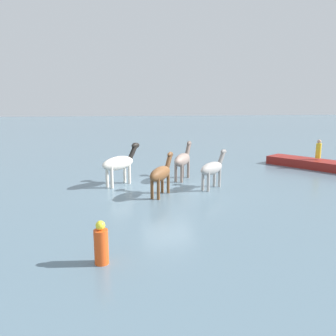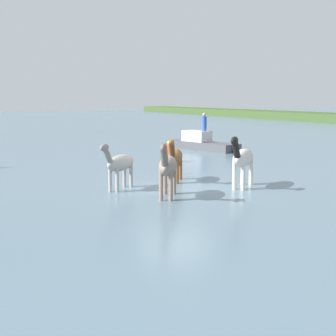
# 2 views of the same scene
# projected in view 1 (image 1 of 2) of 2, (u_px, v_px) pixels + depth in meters

# --- Properties ---
(ground_plane) EXTENTS (215.68, 215.68, 0.00)m
(ground_plane) POSITION_uv_depth(u_px,v_px,m) (168.00, 188.00, 15.56)
(ground_plane) COLOR slate
(horse_rear_stallion) EXTENTS (2.15, 1.59, 1.82)m
(horse_rear_stallion) POSITION_uv_depth(u_px,v_px,m) (161.00, 173.00, 14.10)
(horse_rear_stallion) COLOR brown
(horse_rear_stallion) RESTS_ON ground_plane
(horse_mid_herd) EXTENTS (2.37, 1.65, 1.97)m
(horse_mid_herd) POSITION_uv_depth(u_px,v_px,m) (183.00, 160.00, 17.17)
(horse_mid_herd) COLOR gray
(horse_mid_herd) RESTS_ON ground_plane
(horse_pinto_flank) EXTENTS (2.06, 2.20, 2.03)m
(horse_pinto_flank) POSITION_uv_depth(u_px,v_px,m) (119.00, 163.00, 15.96)
(horse_pinto_flank) COLOR silver
(horse_pinto_flank) RESTS_ON ground_plane
(horse_dark_mare) EXTENTS (1.80, 1.96, 1.80)m
(horse_dark_mare) POSITION_uv_depth(u_px,v_px,m) (213.00, 168.00, 15.31)
(horse_dark_mare) COLOR #9E9993
(horse_dark_mare) RESTS_ON ground_plane
(boat_dinghy_port) EXTENTS (5.92, 4.56, 0.78)m
(boat_dinghy_port) POSITION_uv_depth(u_px,v_px,m) (315.00, 165.00, 20.47)
(boat_dinghy_port) COLOR maroon
(boat_dinghy_port) RESTS_ON ground_plane
(person_helmsman_aft) EXTENTS (0.32, 0.32, 1.19)m
(person_helmsman_aft) POSITION_uv_depth(u_px,v_px,m) (319.00, 150.00, 20.35)
(person_helmsman_aft) COLOR yellow
(person_helmsman_aft) RESTS_ON boat_dinghy_port
(buoy_channel_marker) EXTENTS (0.36, 0.36, 1.14)m
(buoy_channel_marker) POSITION_uv_depth(u_px,v_px,m) (101.00, 245.00, 8.05)
(buoy_channel_marker) COLOR #E54C19
(buoy_channel_marker) RESTS_ON ground_plane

